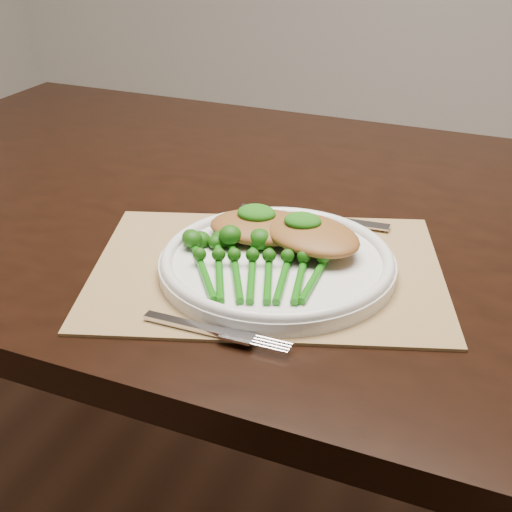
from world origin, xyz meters
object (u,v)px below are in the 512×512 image
(dinner_plate, at_px, (277,262))
(dining_table, at_px, (294,408))
(broccolini_bundle, at_px, (260,271))
(placemat, at_px, (267,270))
(chicken_fillet_left, at_px, (263,227))

(dinner_plate, bearing_deg, dining_table, 99.57)
(dining_table, height_order, broccolini_bundle, broccolini_bundle)
(placemat, bearing_deg, broccolini_bundle, -97.65)
(dining_table, relative_size, placemat, 3.87)
(dining_table, distance_m, broccolini_bundle, 0.46)
(chicken_fillet_left, bearing_deg, placemat, -73.44)
(broccolini_bundle, bearing_deg, chicken_fillet_left, 89.81)
(dining_table, distance_m, chicken_fillet_left, 0.43)
(placemat, relative_size, chicken_fillet_left, 3.06)
(dining_table, height_order, placemat, placemat)
(dinner_plate, bearing_deg, placemat, 169.63)
(chicken_fillet_left, distance_m, broccolini_bundle, 0.10)
(placemat, distance_m, dinner_plate, 0.02)
(dining_table, bearing_deg, placemat, -81.73)
(chicken_fillet_left, bearing_deg, broccolini_bundle, -80.80)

